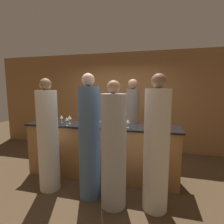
# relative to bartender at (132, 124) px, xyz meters

# --- Properties ---
(ground_plane) EXTENTS (14.00, 14.00, 0.00)m
(ground_plane) POSITION_rel_bartender_xyz_m (-0.52, -0.79, -0.95)
(ground_plane) COLOR #4C3823
(back_wall) EXTENTS (8.00, 0.06, 2.80)m
(back_wall) POSITION_rel_bartender_xyz_m (-0.52, 1.03, 0.45)
(back_wall) COLOR olive
(back_wall) RESTS_ON ground_plane
(bar_counter) EXTENTS (3.03, 0.61, 1.07)m
(bar_counter) POSITION_rel_bartender_xyz_m (-0.52, -0.79, -0.41)
(bar_counter) COLOR #996638
(bar_counter) RESTS_ON ground_plane
(bartender) EXTENTS (0.31, 0.31, 1.99)m
(bartender) POSITION_rel_bartender_xyz_m (0.00, 0.00, 0.00)
(bartender) COLOR gray
(bartender) RESTS_ON ground_plane
(guest_0) EXTENTS (0.34, 0.34, 2.01)m
(guest_0) POSITION_rel_bartender_xyz_m (-0.49, -1.48, -0.01)
(guest_0) COLOR #4C6B93
(guest_0) RESTS_ON ground_plane
(guest_1) EXTENTS (0.36, 0.36, 1.98)m
(guest_1) POSITION_rel_bartender_xyz_m (0.55, -1.51, -0.02)
(guest_1) COLOR silver
(guest_1) RESTS_ON ground_plane
(guest_2) EXTENTS (0.38, 0.38, 1.89)m
(guest_2) POSITION_rel_bartender_xyz_m (-0.06, -1.59, -0.07)
(guest_2) COLOR #B2B2B7
(guest_2) RESTS_ON ground_plane
(guest_3) EXTENTS (0.35, 0.35, 1.95)m
(guest_3) POSITION_rel_bartender_xyz_m (-1.27, -1.43, -0.04)
(guest_3) COLOR silver
(guest_3) RESTS_ON ground_plane
(wine_bottle_0) EXTENTS (0.07, 0.07, 0.29)m
(wine_bottle_0) POSITION_rel_bartender_xyz_m (0.54, -0.82, 0.23)
(wine_bottle_0) COLOR black
(wine_bottle_0) RESTS_ON bar_counter
(ice_bucket) EXTENTS (0.17, 0.17, 0.18)m
(ice_bucket) POSITION_rel_bartender_xyz_m (-1.66, -0.74, 0.21)
(ice_bucket) COLOR silver
(ice_bucket) RESTS_ON bar_counter
(wine_glass_0) EXTENTS (0.07, 0.07, 0.14)m
(wine_glass_0) POSITION_rel_bartender_xyz_m (-0.46, -0.90, 0.23)
(wine_glass_0) COLOR silver
(wine_glass_0) RESTS_ON bar_counter
(wine_glass_1) EXTENTS (0.07, 0.07, 0.16)m
(wine_glass_1) POSITION_rel_bartender_xyz_m (0.04, -0.92, 0.24)
(wine_glass_1) COLOR silver
(wine_glass_1) RESTS_ON bar_counter
(wine_glass_2) EXTENTS (0.08, 0.08, 0.15)m
(wine_glass_2) POSITION_rel_bartender_xyz_m (-0.23, -0.93, 0.23)
(wine_glass_2) COLOR silver
(wine_glass_2) RESTS_ON bar_counter
(wine_glass_3) EXTENTS (0.06, 0.06, 0.17)m
(wine_glass_3) POSITION_rel_bartender_xyz_m (-1.58, -1.04, 0.25)
(wine_glass_3) COLOR silver
(wine_glass_3) RESTS_ON bar_counter
(wine_glass_4) EXTENTS (0.08, 0.08, 0.18)m
(wine_glass_4) POSITION_rel_bartender_xyz_m (-1.15, -0.86, 0.26)
(wine_glass_4) COLOR silver
(wine_glass_4) RESTS_ON bar_counter
(wine_glass_5) EXTENTS (0.07, 0.07, 0.16)m
(wine_glass_5) POSITION_rel_bartender_xyz_m (-1.37, -0.79, 0.24)
(wine_glass_5) COLOR silver
(wine_glass_5) RESTS_ON bar_counter
(wine_glass_6) EXTENTS (0.07, 0.07, 0.17)m
(wine_glass_6) POSITION_rel_bartender_xyz_m (-1.13, -1.01, 0.25)
(wine_glass_6) COLOR silver
(wine_glass_6) RESTS_ON bar_counter
(wine_glass_7) EXTENTS (0.07, 0.07, 0.15)m
(wine_glass_7) POSITION_rel_bartender_xyz_m (-1.19, -0.79, 0.24)
(wine_glass_7) COLOR silver
(wine_glass_7) RESTS_ON bar_counter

